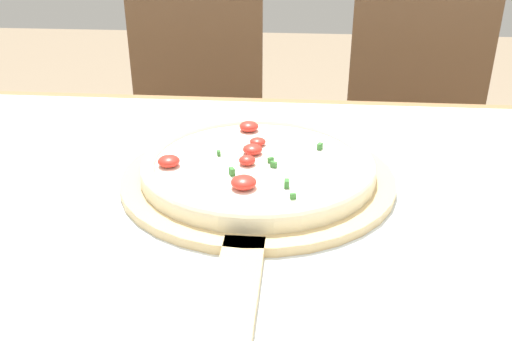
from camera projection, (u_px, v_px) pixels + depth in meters
dining_table at (259, 296)px, 0.68m from camera, size 1.42×1.00×0.75m
towel_cloth at (259, 227)px, 0.64m from camera, size 1.34×0.92×0.00m
pizza_peel at (257, 184)px, 0.72m from camera, size 0.37×0.57×0.01m
pizza at (258, 164)px, 0.73m from camera, size 0.32×0.32×0.03m
chair_left at (195, 133)px, 1.56m from camera, size 0.42×0.42×0.90m
chair_right at (413, 140)px, 1.51m from camera, size 0.44×0.44×0.90m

